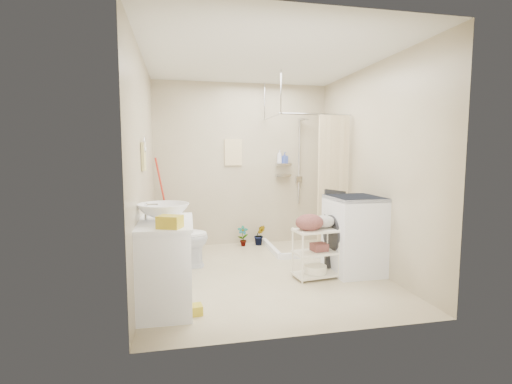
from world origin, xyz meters
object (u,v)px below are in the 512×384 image
washing_machine (356,234)px  laundry_rack (316,249)px  vanity (165,264)px  toilet (178,238)px

washing_machine → laundry_rack: bearing=-169.7°
vanity → washing_machine: size_ratio=1.00×
toilet → laundry_rack: (1.60, -0.76, -0.04)m
vanity → laundry_rack: (1.72, 0.47, -0.07)m
toilet → laundry_rack: toilet is taller
vanity → toilet: bearing=85.8°
vanity → laundry_rack: 1.79m
vanity → toilet: (0.12, 1.24, -0.03)m
vanity → washing_machine: washing_machine is taller
laundry_rack → washing_machine: bearing=3.3°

